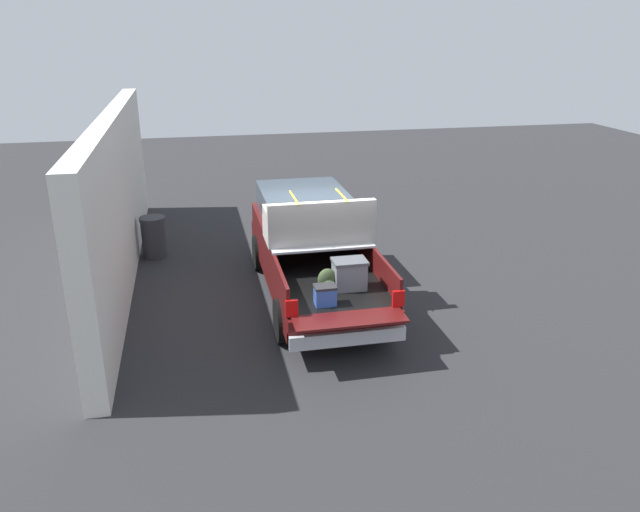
{
  "coord_description": "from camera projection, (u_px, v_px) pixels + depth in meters",
  "views": [
    {
      "loc": [
        -11.34,
        2.26,
        5.22
      ],
      "look_at": [
        -0.6,
        0.0,
        1.1
      ],
      "focal_mm": 34.78,
      "sensor_mm": 36.0,
      "label": 1
    }
  ],
  "objects": [
    {
      "name": "trash_can",
      "position": [
        154.0,
        237.0,
        14.66
      ],
      "size": [
        0.6,
        0.6,
        0.98
      ],
      "color": "#2D2D33",
      "rests_on": "ground_plane"
    },
    {
      "name": "ground_plane",
      "position": [
        314.0,
        296.0,
        12.66
      ],
      "size": [
        40.0,
        40.0,
        0.0
      ],
      "primitive_type": "plane",
      "color": "#262628"
    },
    {
      "name": "pickup_truck",
      "position": [
        310.0,
        245.0,
        12.67
      ],
      "size": [
        6.05,
        2.06,
        2.23
      ],
      "color": "#470F0F",
      "rests_on": "ground_plane"
    },
    {
      "name": "building_facade",
      "position": [
        119.0,
        199.0,
        13.11
      ],
      "size": [
        10.86,
        0.36,
        3.51
      ],
      "primitive_type": "cube",
      "color": "silver",
      "rests_on": "ground_plane"
    }
  ]
}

